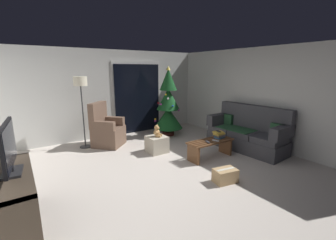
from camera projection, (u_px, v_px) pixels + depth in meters
The scene contains 20 objects.
ground_plane at pixel (171, 171), 4.47m from camera, with size 7.00×7.00×0.00m, color #BCB2A8.
wall_back at pixel (112, 94), 6.67m from camera, with size 5.72×0.12×2.50m, color beige.
wall_right at pixel (264, 98), 5.76m from camera, with size 0.12×6.00×2.50m, color beige.
patio_door_frame at pixel (138, 97), 7.08m from camera, with size 1.60×0.02×2.20m, color silver.
patio_door_glass at pixel (138, 99), 7.08m from camera, with size 1.50×0.02×2.10m, color black.
couch at pixel (247, 133), 5.65m from camera, with size 0.91×1.99×1.08m.
coffee_table at pixel (210, 146), 5.08m from camera, with size 1.10×0.40×0.41m.
remote_silver at pixel (216, 141), 5.00m from camera, with size 0.04×0.16×0.02m, color #ADADB2.
remote_graphite at pixel (208, 142), 4.91m from camera, with size 0.04×0.16×0.02m, color #333338.
book_stack at pixel (219, 135), 5.22m from camera, with size 0.28×0.23×0.15m.
cell_phone at pixel (218, 131), 5.21m from camera, with size 0.07×0.14×0.01m, color black.
christmas_tree at pixel (168, 106), 6.74m from camera, with size 0.86×0.86×2.04m.
armchair at pixel (107, 130), 5.90m from camera, with size 0.97×0.97×1.13m.
floor_lamp at pixel (81, 88), 5.52m from camera, with size 0.32×0.32×1.78m.
media_shelf at pixel (14, 207), 2.71m from camera, with size 0.40×1.40×0.76m.
television at pixel (9, 148), 2.62m from camera, with size 0.24×0.84×0.61m.
ottoman at pixel (157, 144), 5.46m from camera, with size 0.44×0.44×0.39m, color #B2A893.
teddy_bear_honey at pixel (157, 132), 5.39m from camera, with size 0.21×0.22×0.29m.
teddy_bear_cream_by_tree at pixel (156, 137), 6.26m from camera, with size 0.21×0.21×0.29m.
cardboard_box_taped_mid_floor at pixel (225, 176), 4.02m from camera, with size 0.44×0.33×0.25m.
Camera 1 is at (-2.37, -3.40, 1.97)m, focal length 24.34 mm.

